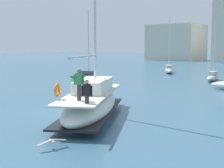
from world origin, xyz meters
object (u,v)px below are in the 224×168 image
object	(u,v)px
moored_sloop_near	(213,77)
moored_catamaran	(169,69)
seagull	(52,141)
moored_cutter_left	(86,76)
main_sailboat	(92,102)

from	to	relation	value
moored_sloop_near	moored_catamaran	xyz separation A→B (m)	(-9.79, 7.65, 0.08)
moored_sloop_near	moored_catamaran	size ratio (longest dim) A/B	0.80
moored_sloop_near	seagull	size ratio (longest dim) A/B	5.60
moored_catamaran	moored_cutter_left	xyz separation A→B (m)	(-2.86, -16.55, -0.04)
moored_cutter_left	main_sailboat	bearing A→B (deg)	-48.07
main_sailboat	moored_catamaran	size ratio (longest dim) A/B	1.43
moored_sloop_near	seagull	bearing A→B (deg)	-81.89
moored_catamaran	moored_cutter_left	size ratio (longest dim) A/B	1.05
moored_sloop_near	moored_cutter_left	xyz separation A→B (m)	(-12.65, -8.89, 0.05)
moored_catamaran	moored_cutter_left	distance (m)	16.79
moored_catamaran	main_sailboat	bearing A→B (deg)	-70.48
moored_cutter_left	seagull	bearing A→B (deg)	-51.77
moored_sloop_near	seagull	distance (m)	30.77
moored_catamaran	moored_cutter_left	bearing A→B (deg)	-99.80
main_sailboat	moored_sloop_near	xyz separation A→B (m)	(-1.77, 24.94, -0.39)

